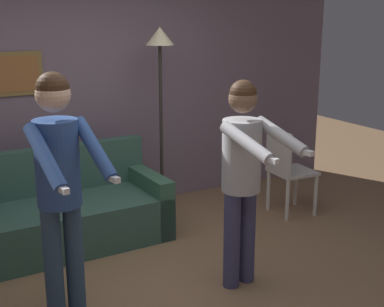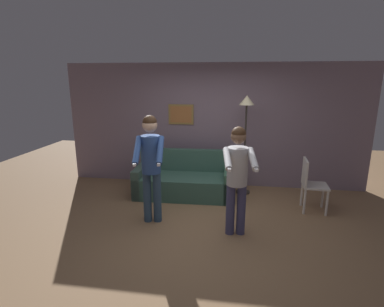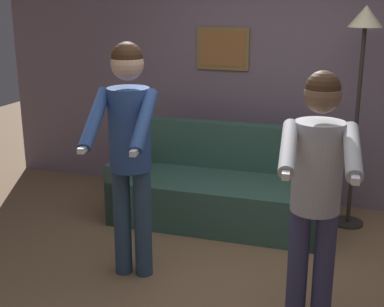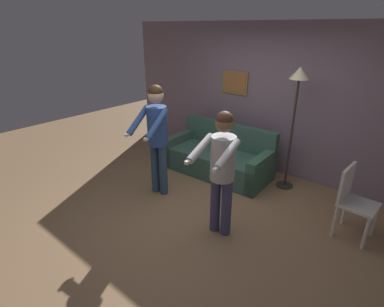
% 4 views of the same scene
% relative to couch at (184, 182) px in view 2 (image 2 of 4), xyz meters
% --- Properties ---
extents(ground_plane, '(12.00, 12.00, 0.00)m').
position_rel_couch_xyz_m(ground_plane, '(0.50, -1.34, -0.28)').
color(ground_plane, '#8E6B49').
extents(back_wall_assembly, '(6.40, 0.09, 2.60)m').
position_rel_couch_xyz_m(back_wall_assembly, '(0.50, 0.75, 1.02)').
color(back_wall_assembly, slate).
rests_on(back_wall_assembly, ground_plane).
extents(couch, '(1.93, 0.91, 0.87)m').
position_rel_couch_xyz_m(couch, '(0.00, 0.00, 0.00)').
color(couch, '#395E50').
rests_on(couch, ground_plane).
extents(torchiere_lamp, '(0.29, 0.29, 1.97)m').
position_rel_couch_xyz_m(torchiere_lamp, '(1.17, 0.29, 1.31)').
color(torchiere_lamp, '#332D28').
rests_on(torchiere_lamp, ground_plane).
extents(person_standing_left, '(0.50, 0.68, 1.74)m').
position_rel_couch_xyz_m(person_standing_left, '(-0.31, -1.22, 0.78)').
color(person_standing_left, '#304A66').
rests_on(person_standing_left, ground_plane).
extents(person_standing_right, '(0.49, 0.71, 1.64)m').
position_rel_couch_xyz_m(person_standing_right, '(1.03, -1.44, 0.71)').
color(person_standing_right, '#41416A').
rests_on(person_standing_right, ground_plane).
extents(dining_chair_distant, '(0.45, 0.45, 0.93)m').
position_rel_couch_xyz_m(dining_chair_distant, '(2.30, -0.39, 0.25)').
color(dining_chair_distant, silver).
rests_on(dining_chair_distant, ground_plane).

